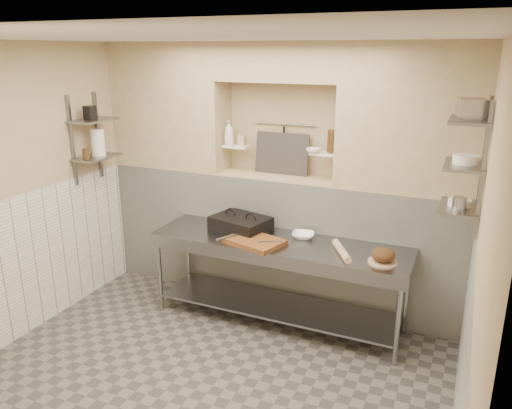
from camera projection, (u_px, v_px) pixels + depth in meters
The scene contains 48 objects.
floor at pixel (202, 387), 4.28m from camera, with size 4.00×3.90×0.10m, color #5D5852.
ceiling at pixel (188, 29), 3.41m from camera, with size 4.00×3.90×0.10m, color silver.
wall_left at pixel (4, 198), 4.63m from camera, with size 0.10×3.90×2.80m, color tan.
wall_right at pixel (486, 275), 3.05m from camera, with size 0.10×3.90×2.80m, color tan.
wall_back at pixel (286, 172), 5.59m from camera, with size 4.00×0.10×2.80m, color tan.
backwall_lower at pixel (277, 238), 5.58m from camera, with size 4.00×0.40×1.40m, color white.
alcove_sill at pixel (278, 176), 5.37m from camera, with size 1.30×0.40×0.02m, color tan.
backwall_pillar_left at pixel (171, 106), 5.67m from camera, with size 1.35×0.40×1.40m, color tan.
backwall_pillar_right at pixel (411, 119), 4.65m from camera, with size 1.35×0.40×1.40m, color tan.
backwall_header at pixel (280, 62), 5.01m from camera, with size 1.30×0.40×0.40m, color tan.
wainscot_left at pixel (20, 268), 4.82m from camera, with size 0.02×3.90×1.40m, color white.
wainscot_right at pixel (461, 370), 3.28m from camera, with size 0.02×3.90×1.40m, color white.
alcove_shelf_left at pixel (236, 146), 5.47m from camera, with size 0.28×0.16×0.03m, color white.
alcove_shelf_right at pixel (324, 154), 5.09m from camera, with size 0.28×0.16×0.03m, color white.
utensil_rail at pixel (285, 124), 5.36m from camera, with size 0.02×0.02×0.70m, color gray.
hanging_steel at pixel (284, 140), 5.39m from camera, with size 0.02×0.02×0.30m, color black.
splash_panel at pixel (282, 154), 5.39m from camera, with size 0.60×0.02×0.45m, color #383330.
shelf_rail_left_a at pixel (98, 135), 5.58m from camera, with size 0.03×0.03×0.95m, color slate.
shelf_rail_left_b at pixel (72, 141), 5.23m from camera, with size 0.03×0.03×0.95m, color slate.
wall_shelf_left_lower at pixel (97, 157), 5.41m from camera, with size 0.30×0.50×0.03m, color slate.
wall_shelf_left_upper at pixel (94, 120), 5.29m from camera, with size 0.30×0.50×0.03m, color slate.
shelf_rail_right_a at pixel (483, 162), 4.04m from camera, with size 0.03×0.03×1.05m, color slate.
shelf_rail_right_b at pixel (483, 172), 3.69m from camera, with size 0.03×0.03×1.05m, color slate.
wall_shelf_right_lower at pixel (459, 207), 4.02m from camera, with size 0.30×0.50×0.03m, color slate.
wall_shelf_right_mid at pixel (464, 165), 3.92m from camera, with size 0.30×0.50×0.03m, color slate.
wall_shelf_right_upper at pixel (470, 120), 3.81m from camera, with size 0.30×0.50×0.03m, color slate.
prep_table at pixel (278, 265), 5.01m from camera, with size 2.60×0.70×0.90m.
panini_press at pixel (241, 224), 5.20m from camera, with size 0.65×0.53×0.15m.
cutting_board at pixel (255, 241), 4.87m from camera, with size 0.54×0.38×0.05m, color brown.
knife_blade at pixel (271, 242), 4.80m from camera, with size 0.24×0.03×0.01m, color gray.
tongs at pixel (229, 237), 4.90m from camera, with size 0.03×0.03×0.29m, color gray.
mixing_bowl at pixel (303, 236), 5.02m from camera, with size 0.22×0.22×0.06m, color white.
rolling_pin at pixel (342, 251), 4.61m from camera, with size 0.07×0.07×0.46m, color tan.
bread_board at pixel (383, 262), 4.44m from camera, with size 0.26×0.26×0.02m, color tan.
bread_loaf at pixel (383, 255), 4.42m from camera, with size 0.21×0.21×0.13m, color #4C2D19.
bottle_soap at pixel (229, 133), 5.43m from camera, with size 0.10×0.11×0.27m, color white.
jar_alcove at pixel (242, 140), 5.43m from camera, with size 0.08×0.08×0.12m, color tan.
bowl_alcove at pixel (313, 150), 5.07m from camera, with size 0.15×0.15×0.05m, color white.
condiment_a at pixel (333, 142), 5.00m from camera, with size 0.07×0.07×0.24m, color #402912.
condiment_b at pixel (330, 141), 5.05m from camera, with size 0.06×0.06×0.23m, color #402912.
condiment_c at pixel (338, 147), 5.03m from camera, with size 0.07×0.07×0.13m, color white.
jug_left at pixel (98, 142), 5.39m from camera, with size 0.15×0.15×0.29m, color white.
jar_left at pixel (86, 154), 5.25m from camera, with size 0.07×0.07×0.11m, color #402912.
box_left_upper at pixel (90, 113), 5.23m from camera, with size 0.10×0.10×0.14m, color black.
bowl_right at pixel (460, 202), 4.02m from camera, with size 0.18×0.18×0.05m, color white.
canister_right at pixel (459, 204), 3.89m from camera, with size 0.11×0.11×0.11m, color gray.
bowl_right_mid at pixel (465, 159), 3.90m from camera, with size 0.19×0.19×0.07m, color white.
basket_right at pixel (472, 109), 3.79m from camera, with size 0.19×0.24×0.15m, color gray.
Camera 1 is at (1.89, -3.12, 2.72)m, focal length 35.00 mm.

